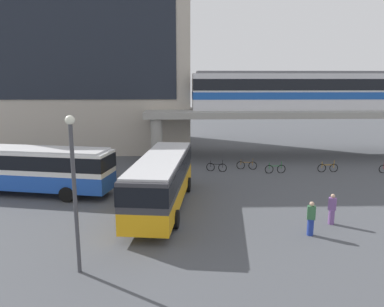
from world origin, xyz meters
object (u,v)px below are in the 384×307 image
(pedestrian_near_building, at_px, (332,210))
(train, at_px, (293,90))
(station_building, at_px, (68,53))
(bicycle_black, at_px, (217,167))
(bus_secondary, at_px, (33,166))
(bus_main, at_px, (162,176))
(bicycle_green, at_px, (275,169))
(pedestrian_at_kerb, at_px, (311,219))
(bicycle_orange, at_px, (328,168))
(bicycle_brown, at_px, (247,165))

(pedestrian_near_building, bearing_deg, train, 79.86)
(station_building, relative_size, bicycle_black, 16.14)
(bus_secondary, bearing_deg, bus_main, -19.15)
(bicycle_green, height_order, pedestrian_at_kerb, pedestrian_at_kerb)
(bus_main, bearing_deg, pedestrian_at_kerb, -29.47)
(bus_secondary, bearing_deg, bicycle_orange, 13.39)
(train, bearing_deg, bicycle_brown, -134.12)
(train, distance_m, pedestrian_near_building, 19.68)
(bicycle_black, relative_size, bicycle_brown, 0.98)
(bus_secondary, xyz_separation_m, bicycle_brown, (15.97, 6.63, -1.63))
(station_building, height_order, bus_main, station_building)
(station_building, bearing_deg, pedestrian_at_kerb, -54.08)
(bus_secondary, relative_size, bicycle_brown, 6.40)
(bicycle_black, distance_m, bicycle_brown, 2.82)
(bus_secondary, relative_size, pedestrian_at_kerb, 6.39)
(bicycle_brown, bearing_deg, bus_secondary, -157.44)
(bus_main, distance_m, pedestrian_near_building, 9.83)
(train, bearing_deg, station_building, 163.86)
(bus_main, xyz_separation_m, pedestrian_near_building, (9.31, -2.91, -1.19))
(bicycle_orange, bearing_deg, pedestrian_near_building, -111.28)
(train, height_order, pedestrian_at_kerb, train)
(bicycle_green, xyz_separation_m, pedestrian_near_building, (0.16, -11.19, 0.44))
(station_building, bearing_deg, bus_secondary, -81.52)
(bicycle_green, xyz_separation_m, bicycle_black, (-4.91, 0.81, 0.00))
(train, bearing_deg, bicycle_green, -115.48)
(bicycle_green, bearing_deg, pedestrian_at_kerb, -96.81)
(train, distance_m, bicycle_green, 10.30)
(bicycle_black, bearing_deg, pedestrian_near_building, -67.11)
(train, height_order, bicycle_orange, train)
(station_building, distance_m, pedestrian_near_building, 34.69)
(pedestrian_at_kerb, height_order, pedestrian_near_building, pedestrian_at_kerb)
(train, height_order, bus_main, train)
(bicycle_orange, relative_size, pedestrian_near_building, 1.05)
(train, height_order, bicycle_brown, train)
(pedestrian_at_kerb, bearing_deg, bicycle_black, 104.24)
(bicycle_orange, height_order, pedestrian_near_building, pedestrian_near_building)
(bicycle_black, xyz_separation_m, pedestrian_at_kerb, (3.41, -13.42, 0.48))
(bus_secondary, bearing_deg, bicycle_green, 15.92)
(bicycle_brown, xyz_separation_m, pedestrian_at_kerb, (0.66, -14.07, 0.48))
(pedestrian_at_kerb, bearing_deg, train, 75.97)
(train, distance_m, bicycle_brown, 10.32)
(bicycle_brown, relative_size, pedestrian_at_kerb, 1.00)
(bus_secondary, height_order, pedestrian_at_kerb, bus_secondary)
(bus_main, height_order, bicycle_green, bus_main)
(pedestrian_at_kerb, distance_m, pedestrian_near_building, 2.18)
(bicycle_brown, bearing_deg, bicycle_green, -34.03)
(bicycle_green, height_order, bicycle_orange, same)
(train, bearing_deg, bus_main, -129.05)
(station_building, relative_size, bus_secondary, 2.48)
(bicycle_brown, xyz_separation_m, pedestrian_near_building, (2.32, -12.66, 0.44))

